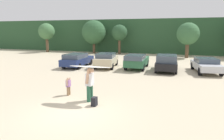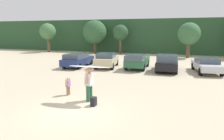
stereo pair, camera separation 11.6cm
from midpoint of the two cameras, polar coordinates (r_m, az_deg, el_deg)
ground_plane at (r=10.18m, az=-10.84°, el=-11.31°), size 120.00×120.00×0.00m
hillside_ridge at (r=41.63m, az=12.03°, el=9.06°), size 108.00×12.00×5.74m
tree_right at (r=39.69m, az=-17.36°, el=9.84°), size 2.85×2.85×5.10m
tree_far_right at (r=36.08m, az=-5.03°, el=10.12°), size 3.99×3.99×5.54m
tree_center_right at (r=35.04m, az=1.92°, el=9.97°), size 2.59×2.59×4.78m
tree_left at (r=31.53m, az=19.75°, el=9.14°), size 3.08×3.08×4.91m
parked_car_navy at (r=22.71m, az=-9.53°, el=2.78°), size 2.10×4.86×1.41m
parked_car_champagne at (r=22.03m, az=-1.69°, el=2.81°), size 2.45×4.50×1.50m
parked_car_forest_green at (r=21.34m, az=6.52°, el=2.52°), size 1.99×4.53×1.48m
parked_car_black at (r=20.45m, az=14.37°, el=1.94°), size 2.11×4.21×1.57m
parked_car_silver at (r=21.06m, az=23.94°, el=1.33°), size 2.61×4.73×1.33m
person_adult at (r=11.40m, az=-6.34°, el=-3.40°), size 0.34×0.90×1.81m
person_child at (r=12.72m, az=-11.96°, el=-4.03°), size 0.20×0.45×1.08m
surfboard_white at (r=11.11m, az=-6.31°, el=0.89°), size 2.34×0.76×0.14m
backpack_dropped at (r=10.86m, az=-5.11°, el=-8.48°), size 0.24×0.34×0.45m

